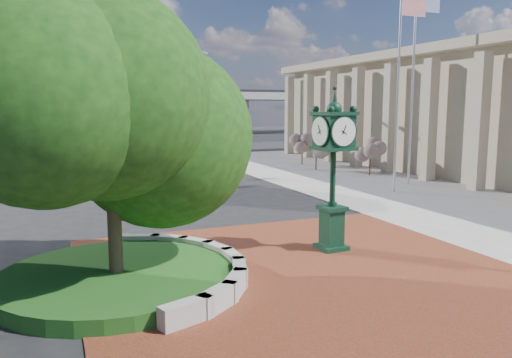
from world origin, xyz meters
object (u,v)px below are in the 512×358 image
object	(u,v)px
flagpole_a	(398,90)
street_lamp_far	(121,105)
flagpole_b	(413,84)
parked_car	(134,144)
post_clock	(333,163)
street_lamp_near	(190,98)

from	to	relation	value
flagpole_a	street_lamp_far	bearing A→B (deg)	107.49
flagpole_a	street_lamp_far	size ratio (longest dim) A/B	1.30
flagpole_b	street_lamp_far	xyz separation A→B (m)	(-12.80, 30.83, -1.09)
parked_car	flagpole_a	xyz separation A→B (m)	(9.33, -31.42, 4.78)
parked_car	street_lamp_far	world-z (taller)	street_lamp_far
post_clock	flagpole_b	xyz separation A→B (m)	(11.39, 10.26, 3.10)
parked_car	street_lamp_far	xyz separation A→B (m)	(-0.97, 1.29, 4.10)
flagpole_b	street_lamp_far	size ratio (longest dim) A/B	1.40
flagpole_a	flagpole_b	distance (m)	3.15
flagpole_b	post_clock	bearing A→B (deg)	-137.99
flagpole_a	street_lamp_far	distance (m)	34.30
parked_car	flagpole_a	distance (m)	33.12
street_lamp_near	street_lamp_far	world-z (taller)	street_lamp_near
flagpole_a	street_lamp_near	bearing A→B (deg)	109.73
street_lamp_near	flagpole_b	bearing A→B (deg)	-61.09
parked_car	flagpole_a	world-z (taller)	flagpole_a
parked_car	flagpole_b	xyz separation A→B (m)	(11.83, -29.54, 5.19)
street_lamp_far	parked_car	bearing A→B (deg)	-52.98
street_lamp_near	street_lamp_far	size ratio (longest dim) A/B	1.11
flagpole_a	street_lamp_near	size ratio (longest dim) A/B	1.17
post_clock	flagpole_a	size ratio (longest dim) A/B	0.48
flagpole_a	street_lamp_near	world-z (taller)	flagpole_a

